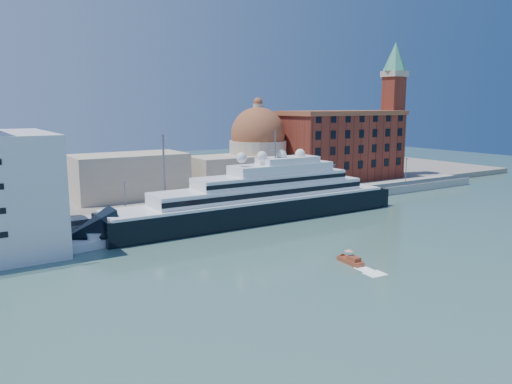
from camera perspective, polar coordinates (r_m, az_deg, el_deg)
ground at (r=101.41m, az=7.68°, el=-5.63°), size 400.00×400.00×0.00m
quay at (r=128.14m, az=-2.20°, el=-1.72°), size 180.00×10.00×2.50m
land at (r=164.26m, az=-9.49°, el=0.63°), size 260.00×72.00×2.00m
quay_fence at (r=123.99m, az=-1.14°, el=-1.23°), size 180.00×0.10×1.20m
superyacht at (r=116.44m, az=-1.01°, el=-1.37°), size 82.60×11.45×24.69m
service_barge at (r=101.19m, az=-18.50°, el=-5.60°), size 13.73×6.25×2.98m
water_taxi at (r=88.33m, az=10.80°, el=-7.66°), size 2.18×5.50×2.56m
warehouse at (r=171.70m, az=9.80°, el=5.32°), size 43.00×19.00×23.25m
campanile at (r=188.26m, az=15.42°, el=10.06°), size 8.40×8.40×47.00m
church at (r=150.21m, az=-4.73°, el=3.69°), size 66.00×18.00×25.50m
lamp_posts at (r=119.27m, az=-7.05°, el=1.54°), size 120.80×2.40×18.00m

